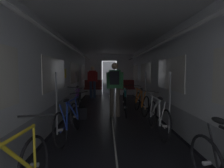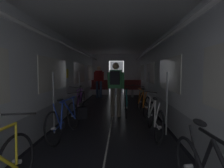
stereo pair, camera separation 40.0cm
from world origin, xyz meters
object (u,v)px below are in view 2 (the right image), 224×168
person_standing_near_bench (99,80)px  backpack_on_floor (82,113)px  person_cyclist_aisle (116,84)px  bicycle_orange (143,103)px  bench_seat_far_left (100,87)px  bicycle_purple (80,101)px  bench_seat_far_right (132,87)px  bicycle_white (154,118)px  bicycle_blue (65,119)px  bicycle_teal_in_aisle (126,103)px

person_standing_near_bench → backpack_on_floor: (0.00, -4.26, -0.81)m
person_cyclist_aisle → bicycle_orange: bearing=22.8°
bicycle_orange → backpack_on_floor: 2.00m
bench_seat_far_left → bicycle_purple: size_ratio=0.58×
bench_seat_far_right → bicycle_white: (0.10, -5.99, -0.19)m
person_cyclist_aisle → bicycle_white: bearing=-60.8°
bicycle_purple → bicycle_orange: 2.12m
backpack_on_floor → person_standing_near_bench: bearing=90.0°
bicycle_blue → person_cyclist_aisle: person_cyclist_aisle is taller
bench_seat_far_right → person_standing_near_bench: bearing=-168.2°
person_standing_near_bench → backpack_on_floor: person_standing_near_bench is taller
bench_seat_far_left → person_cyclist_aisle: bearing=-77.2°
bench_seat_far_left → bicycle_white: (1.90, -5.99, -0.19)m
bicycle_white → bicycle_blue: size_ratio=1.00×
backpack_on_floor → bicycle_blue: bearing=-92.1°
bench_seat_far_left → bicycle_orange: (1.89, -4.01, -0.19)m
bench_seat_far_left → bicycle_orange: bicycle_orange is taller
bicycle_purple → bicycle_orange: (2.12, -0.14, -0.00)m
bicycle_purple → person_cyclist_aisle: (1.22, -0.52, 0.63)m
bench_seat_far_right → bicycle_teal_in_aisle: bench_seat_far_right is taller
bicycle_orange → bicycle_teal_in_aisle: bicycle_orange is taller
bicycle_orange → person_standing_near_bench: bearing=117.5°
bench_seat_far_right → bicycle_purple: bench_seat_far_right is taller
bicycle_white → bicycle_blue: bearing=-174.3°
bicycle_white → bicycle_orange: 1.98m
bicycle_white → person_cyclist_aisle: person_cyclist_aisle is taller
bench_seat_far_left → person_standing_near_bench: person_standing_near_bench is taller
bench_seat_far_right → person_standing_near_bench: (-1.80, -0.38, 0.41)m
bicycle_white → bicycle_purple: bearing=134.9°
bicycle_teal_in_aisle → bicycle_white: bearing=-73.4°
person_standing_near_bench → bicycle_blue: bearing=-90.6°
person_standing_near_bench → bicycle_white: bearing=-71.4°
bench_seat_far_left → bench_seat_far_right: bearing=0.0°
bicycle_blue → bicycle_orange: bearing=48.2°
bench_seat_far_right → bicycle_blue: 6.46m
bicycle_orange → backpack_on_floor: bicycle_orange is taller
bicycle_white → person_standing_near_bench: person_standing_near_bench is taller
bicycle_purple → bicycle_orange: size_ratio=1.00×
bicycle_purple → bicycle_blue: bicycle_blue is taller
bench_seat_far_left → bicycle_purple: (-0.22, -3.86, -0.19)m
bicycle_teal_in_aisle → person_standing_near_bench: size_ratio=1.00×
bicycle_purple → person_standing_near_bench: bearing=86.3°
bench_seat_far_left → bicycle_white: same height
bench_seat_far_right → backpack_on_floor: size_ratio=2.89×
bench_seat_far_right → bicycle_teal_in_aisle: (-0.46, -4.12, -0.18)m
person_cyclist_aisle → bicycle_teal_in_aisle: 0.77m
bench_seat_far_right → person_cyclist_aisle: size_ratio=0.58×
bicycle_white → bicycle_orange: bearing=90.2°
person_cyclist_aisle → backpack_on_floor: 1.33m
bicycle_white → bench_seat_far_left: bearing=107.6°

